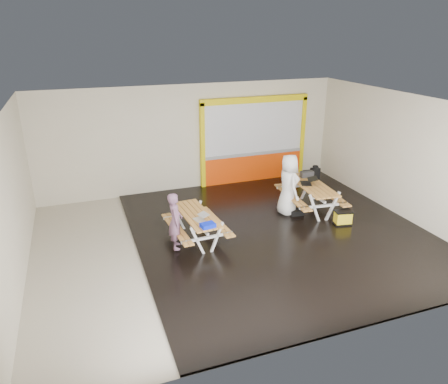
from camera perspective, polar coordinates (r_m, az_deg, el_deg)
name	(u,v)px	position (r m, az deg, el deg)	size (l,w,h in m)	color
room	(236,176)	(10.22, 1.71, 2.17)	(10.02, 8.02, 3.52)	#B9AF9C
deck	(279,231)	(11.39, 7.51, -5.35)	(7.50, 7.98, 0.05)	black
kiosk	(254,142)	(14.60, 4.11, 6.81)	(3.88, 0.16, 3.00)	#EE4106
picnic_table_left	(196,220)	(10.61, -3.78, -3.89)	(1.43, 2.01, 0.77)	gold
picnic_table_right	(311,190)	(12.60, 11.78, 0.22)	(1.63, 2.27, 0.86)	gold
person_left	(175,221)	(10.13, -6.66, -3.94)	(0.52, 0.34, 1.43)	#784F6A
person_right	(288,185)	(12.19, 8.77, 0.93)	(0.89, 0.58, 1.82)	white
laptop_left	(201,218)	(10.21, -3.21, -3.54)	(0.39, 0.37, 0.14)	silver
laptop_right	(308,182)	(12.51, 11.44, 1.38)	(0.58, 0.55, 0.20)	black
blue_pouch	(208,225)	(9.83, -2.23, -4.56)	(0.33, 0.23, 0.10)	#081EDB
toolbox	(307,174)	(13.08, 11.23, 2.42)	(0.40, 0.22, 0.23)	black
backpack	(315,173)	(13.72, 12.30, 2.53)	(0.29, 0.19, 0.48)	black
dark_case	(296,212)	(12.37, 9.80, -2.71)	(0.39, 0.29, 0.15)	black
fluke_bag	(343,218)	(12.01, 15.91, -3.41)	(0.51, 0.38, 0.40)	black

